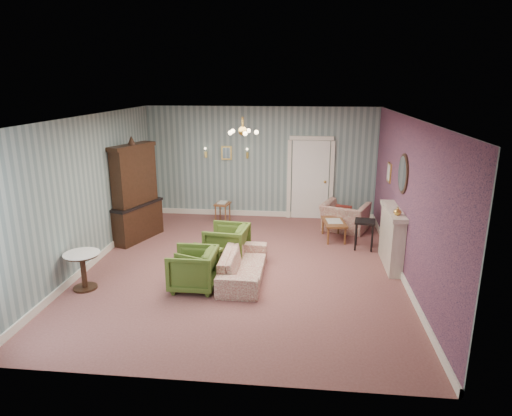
# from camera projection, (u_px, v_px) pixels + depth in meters

# --- Properties ---
(floor) EXTENTS (7.00, 7.00, 0.00)m
(floor) POSITION_uv_depth(u_px,v_px,m) (244.00, 267.00, 8.79)
(floor) COLOR brown
(floor) RESTS_ON ground
(ceiling) EXTENTS (7.00, 7.00, 0.00)m
(ceiling) POSITION_uv_depth(u_px,v_px,m) (243.00, 117.00, 8.00)
(ceiling) COLOR white
(ceiling) RESTS_ON ground
(wall_back) EXTENTS (6.00, 0.00, 6.00)m
(wall_back) POSITION_uv_depth(u_px,v_px,m) (261.00, 163.00, 11.74)
(wall_back) COLOR slate
(wall_back) RESTS_ON ground
(wall_front) EXTENTS (6.00, 0.00, 6.00)m
(wall_front) POSITION_uv_depth(u_px,v_px,m) (202.00, 272.00, 5.05)
(wall_front) COLOR slate
(wall_front) RESTS_ON ground
(wall_left) EXTENTS (0.00, 7.00, 7.00)m
(wall_left) POSITION_uv_depth(u_px,v_px,m) (90.00, 192.00, 8.70)
(wall_left) COLOR slate
(wall_left) RESTS_ON ground
(wall_right) EXTENTS (0.00, 7.00, 7.00)m
(wall_right) POSITION_uv_depth(u_px,v_px,m) (408.00, 200.00, 8.09)
(wall_right) COLOR slate
(wall_right) RESTS_ON ground
(wall_right_floral) EXTENTS (0.00, 7.00, 7.00)m
(wall_right_floral) POSITION_uv_depth(u_px,v_px,m) (407.00, 200.00, 8.09)
(wall_right_floral) COLOR #A2515F
(wall_right_floral) RESTS_ON ground
(door) EXTENTS (1.12, 0.12, 2.16)m
(door) POSITION_uv_depth(u_px,v_px,m) (310.00, 178.00, 11.67)
(door) COLOR white
(door) RESTS_ON floor
(olive_chair_a) EXTENTS (0.73, 0.78, 0.80)m
(olive_chair_a) POSITION_uv_depth(u_px,v_px,m) (193.00, 267.00, 7.80)
(olive_chair_a) COLOR #435C20
(olive_chair_a) RESTS_ON floor
(olive_chair_b) EXTENTS (0.80, 0.82, 0.67)m
(olive_chair_b) POSITION_uv_depth(u_px,v_px,m) (199.00, 263.00, 8.13)
(olive_chair_b) COLOR #435C20
(olive_chair_b) RESTS_ON floor
(olive_chair_c) EXTENTS (0.83, 0.88, 0.82)m
(olive_chair_c) POSITION_uv_depth(u_px,v_px,m) (227.00, 241.00, 9.01)
(olive_chair_c) COLOR #435C20
(olive_chair_c) RESTS_ON floor
(sofa_chintz) EXTENTS (0.55, 1.87, 0.73)m
(sofa_chintz) POSITION_uv_depth(u_px,v_px,m) (243.00, 260.00, 8.21)
(sofa_chintz) COLOR brown
(sofa_chintz) RESTS_ON floor
(wingback_chair) EXTENTS (1.22, 1.03, 0.91)m
(wingback_chair) POSITION_uv_depth(u_px,v_px,m) (345.00, 212.00, 10.84)
(wingback_chair) COLOR brown
(wingback_chair) RESTS_ON floor
(dresser) EXTENTS (0.92, 1.47, 2.32)m
(dresser) POSITION_uv_depth(u_px,v_px,m) (134.00, 190.00, 10.06)
(dresser) COLOR black
(dresser) RESTS_ON floor
(fireplace) EXTENTS (0.30, 1.40, 1.16)m
(fireplace) POSITION_uv_depth(u_px,v_px,m) (392.00, 238.00, 8.73)
(fireplace) COLOR beige
(fireplace) RESTS_ON floor
(mantel_vase) EXTENTS (0.15, 0.15, 0.15)m
(mantel_vase) POSITION_uv_depth(u_px,v_px,m) (398.00, 211.00, 8.17)
(mantel_vase) COLOR gold
(mantel_vase) RESTS_ON fireplace
(oval_mirror) EXTENTS (0.04, 0.76, 0.84)m
(oval_mirror) POSITION_uv_depth(u_px,v_px,m) (403.00, 174.00, 8.37)
(oval_mirror) COLOR white
(oval_mirror) RESTS_ON wall_right
(framed_print) EXTENTS (0.04, 0.34, 0.42)m
(framed_print) POSITION_uv_depth(u_px,v_px,m) (389.00, 173.00, 9.73)
(framed_print) COLOR gold
(framed_print) RESTS_ON wall_right
(coffee_table) EXTENTS (0.58, 0.90, 0.44)m
(coffee_table) POSITION_uv_depth(u_px,v_px,m) (334.00, 230.00, 10.30)
(coffee_table) COLOR brown
(coffee_table) RESTS_ON floor
(side_table_black) EXTENTS (0.49, 0.49, 0.64)m
(side_table_black) POSITION_uv_depth(u_px,v_px,m) (364.00, 235.00, 9.67)
(side_table_black) COLOR black
(side_table_black) RESTS_ON floor
(pedestal_table) EXTENTS (0.72, 0.72, 0.67)m
(pedestal_table) POSITION_uv_depth(u_px,v_px,m) (83.00, 271.00, 7.79)
(pedestal_table) COLOR black
(pedestal_table) RESTS_ON floor
(nesting_table) EXTENTS (0.40, 0.48, 0.57)m
(nesting_table) POSITION_uv_depth(u_px,v_px,m) (223.00, 212.00, 11.47)
(nesting_table) COLOR brown
(nesting_table) RESTS_ON floor
(gilt_mirror_back) EXTENTS (0.28, 0.06, 0.36)m
(gilt_mirror_back) POSITION_uv_depth(u_px,v_px,m) (226.00, 153.00, 11.73)
(gilt_mirror_back) COLOR gold
(gilt_mirror_back) RESTS_ON wall_back
(sconce_left) EXTENTS (0.16, 0.12, 0.30)m
(sconce_left) POSITION_uv_depth(u_px,v_px,m) (206.00, 153.00, 11.76)
(sconce_left) COLOR gold
(sconce_left) RESTS_ON wall_back
(sconce_right) EXTENTS (0.16, 0.12, 0.30)m
(sconce_right) POSITION_uv_depth(u_px,v_px,m) (247.00, 153.00, 11.65)
(sconce_right) COLOR gold
(sconce_right) RESTS_ON wall_back
(chandelier) EXTENTS (0.56, 0.56, 0.36)m
(chandelier) POSITION_uv_depth(u_px,v_px,m) (243.00, 132.00, 8.07)
(chandelier) COLOR gold
(chandelier) RESTS_ON ceiling
(burgundy_cushion) EXTENTS (0.41, 0.28, 0.39)m
(burgundy_cushion) POSITION_uv_depth(u_px,v_px,m) (344.00, 213.00, 10.70)
(burgundy_cushion) COLOR #5C1D17
(burgundy_cushion) RESTS_ON wingback_chair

